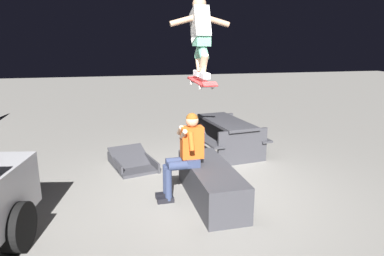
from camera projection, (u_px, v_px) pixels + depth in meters
ground_plane at (203, 193)px, 5.72m from camera, size 40.00×40.00×0.00m
ledge_box_main at (211, 183)px, 5.43m from camera, size 1.89×0.70×0.55m
person_sitting_on_ledge at (185, 151)px, 5.36m from camera, size 0.59×0.76×1.39m
skateboard at (201, 82)px, 5.05m from camera, size 1.02×0.22×0.13m
skater_airborne at (201, 34)px, 4.93m from camera, size 0.62×0.89×1.12m
kicker_ramp at (133, 164)px, 6.90m from camera, size 1.28×1.00×0.40m
picnic_table_back at (226, 131)px, 7.65m from camera, size 1.88×1.58×0.75m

